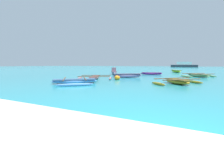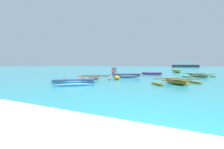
# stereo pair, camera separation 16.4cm
# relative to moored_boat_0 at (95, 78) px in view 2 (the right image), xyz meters

# --- Properties ---
(moored_boat_0) EXTENTS (3.86, 3.64, 0.38)m
(moored_boat_0) POSITION_rel_moored_boat_0_xyz_m (0.00, 0.00, 0.00)
(moored_boat_0) COLOR #A56569
(moored_boat_0) RESTS_ON ground_plane
(moored_boat_1) EXTENTS (2.14, 3.23, 0.46)m
(moored_boat_1) POSITION_rel_moored_boat_0_xyz_m (7.09, 17.32, 0.08)
(moored_boat_1) COLOR #A3CA21
(moored_boat_1) RESTS_ON ground_plane
(moored_boat_2) EXTENTS (3.04, 2.42, 0.47)m
(moored_boat_2) POSITION_rel_moored_boat_0_xyz_m (2.44, 3.00, 0.09)
(moored_boat_2) COLOR slate
(moored_boat_2) RESTS_ON ground_plane
(moored_boat_3) EXTENTS (3.15, 1.32, 0.32)m
(moored_boat_3) POSITION_rel_moored_boat_0_xyz_m (3.98, 9.41, 0.01)
(moored_boat_3) COLOR #9C2993
(moored_boat_3) RESTS_ON ground_plane
(moored_boat_4) EXTENTS (1.76, 2.28, 1.04)m
(moored_boat_4) POSITION_rel_moored_boat_0_xyz_m (-1.28, 7.61, 0.19)
(moored_boat_4) COLOR #C58BA9
(moored_boat_4) RESTS_ON ground_plane
(moored_boat_5) EXTENTS (3.97, 4.06, 0.41)m
(moored_boat_5) POSITION_rel_moored_boat_0_xyz_m (0.31, -3.57, 0.02)
(moored_boat_5) COLOR #5C97DE
(moored_boat_5) RESTS_ON ground_plane
(moored_boat_6) EXTENTS (4.03, 3.76, 0.42)m
(moored_boat_6) POSITION_rel_moored_boat_0_xyz_m (9.83, 7.77, 0.02)
(moored_boat_6) COLOR #87B872
(moored_boat_6) RESTS_ON ground_plane
(moored_boat_7) EXTENTS (3.73, 3.67, 0.44)m
(moored_boat_7) POSITION_rel_moored_boat_0_xyz_m (7.69, -0.56, 0.03)
(moored_boat_7) COLOR #A1811D
(moored_boat_7) RESTS_ON ground_plane
(mooring_buoy_0) EXTENTS (0.45, 0.45, 0.45)m
(mooring_buoy_0) POSITION_rel_moored_boat_0_xyz_m (2.25, 0.35, 0.05)
(mooring_buoy_0) COLOR orange
(mooring_buoy_0) RESTS_ON ground_plane
(mooring_buoy_1) EXTENTS (0.40, 0.40, 0.40)m
(mooring_buoy_1) POSITION_rel_moored_boat_0_xyz_m (2.33, 0.53, 0.02)
(mooring_buoy_1) COLOR orange
(mooring_buoy_1) RESTS_ON ground_plane
(distant_ferry) EXTENTS (12.78, 2.81, 2.81)m
(distant_ferry) POSITION_rel_moored_boat_0_xyz_m (9.24, 73.92, 0.97)
(distant_ferry) COLOR #2D333D
(distant_ferry) RESTS_ON ground_plane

